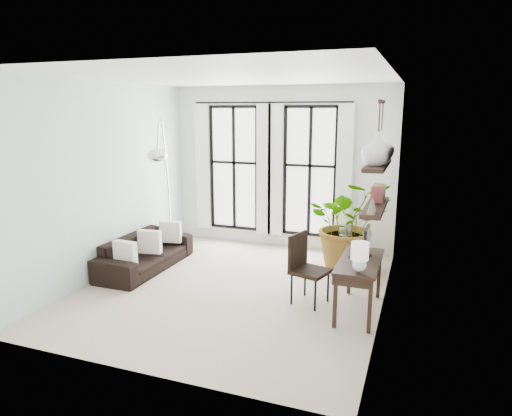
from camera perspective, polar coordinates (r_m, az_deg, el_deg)
The scene contains 16 objects.
floor at distance 7.26m, azimuth -2.88°, elevation -10.01°, with size 5.00×5.00×0.00m, color #B8A893.
ceiling at distance 6.74m, azimuth -3.18°, elevation 16.07°, with size 5.00×5.00×0.00m, color white.
wall_left at distance 7.97m, azimuth -18.10°, elevation 3.35°, with size 5.00×5.00×0.00m, color silver.
wall_right at distance 6.30m, azimuth 16.17°, elevation 1.25°, with size 5.00×5.00×0.00m, color white.
wall_back at distance 9.15m, azimuth 3.15°, elevation 5.01°, with size 4.50×4.50×0.00m, color white.
windows at distance 9.15m, azimuth 1.81°, elevation 4.77°, with size 3.26×0.13×2.65m.
wall_shelves at distance 6.15m, azimuth 14.84°, elevation 2.27°, with size 0.25×1.30×0.60m.
sofa at distance 8.25m, azimuth -13.66°, elevation -5.41°, with size 2.03×0.79×0.59m, color black.
throw_pillows at distance 8.14m, azimuth -13.14°, elevation -4.13°, with size 0.40×1.52×0.40m.
plant at distance 8.17m, azimuth 11.50°, elevation -1.91°, with size 1.41×1.22×1.57m, color #2D7228.
desk at distance 6.33m, azimuth 12.77°, elevation -6.89°, with size 0.54×1.27×1.15m.
desk_chair at distance 6.63m, azimuth 6.12°, elevation -6.94°, with size 0.59×0.59×1.01m.
arc_lamp at distance 8.30m, azimuth -11.62°, elevation 6.70°, with size 0.77×1.34×2.59m.
buddha at distance 8.33m, azimuth 11.04°, elevation -4.90°, with size 0.43×0.43×0.77m.
vase_a at distance 5.79m, azimuth 14.85°, elevation 7.06°, with size 0.37×0.37×0.38m, color white.
vase_b at distance 6.19m, azimuth 15.21°, elevation 7.35°, with size 0.37×0.37×0.38m, color white.
Camera 1 is at (2.64, -6.18, 2.75)m, focal length 32.00 mm.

